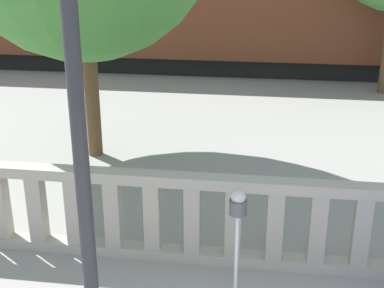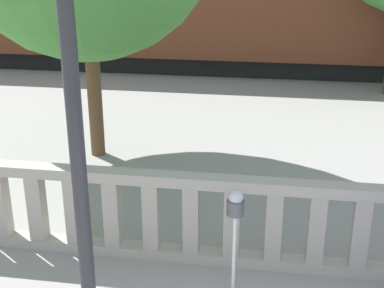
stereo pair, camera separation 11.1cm
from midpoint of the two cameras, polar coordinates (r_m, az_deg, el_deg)
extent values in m
cube|color=#ADA599|center=(7.04, 8.15, -12.23)|extent=(15.47, 0.24, 0.14)
cube|color=#ADA599|center=(6.53, 8.62, -4.44)|extent=(15.47, 0.24, 0.14)
cube|color=#ADA599|center=(7.61, -20.17, -6.16)|extent=(0.20, 0.20, 0.92)
cube|color=#ADA599|center=(7.39, -16.60, -6.55)|extent=(0.20, 0.20, 0.92)
cube|color=#ADA599|center=(7.19, -12.81, -6.93)|extent=(0.20, 0.20, 0.92)
cube|color=#ADA599|center=(7.04, -8.84, -7.30)|extent=(0.20, 0.20, 0.92)
cube|color=#ADA599|center=(6.91, -4.69, -7.65)|extent=(0.20, 0.20, 0.92)
cube|color=#ADA599|center=(6.83, -0.41, -7.97)|extent=(0.20, 0.20, 0.92)
cube|color=#ADA599|center=(6.78, 3.97, -8.25)|extent=(0.20, 0.20, 0.92)
cube|color=#ADA599|center=(6.77, 8.38, -8.48)|extent=(0.20, 0.20, 0.92)
cube|color=#ADA599|center=(6.80, 12.79, -8.66)|extent=(0.20, 0.20, 0.92)
cube|color=#ADA599|center=(6.87, 17.13, -8.79)|extent=(0.20, 0.20, 0.92)
cylinder|color=silver|center=(6.18, 4.23, -11.92)|extent=(0.04, 0.04, 1.10)
cylinder|color=#4C4C51|center=(5.87, 4.39, -6.73)|extent=(0.20, 0.20, 0.17)
sphere|color=#B2B7BC|center=(5.81, 4.42, -5.63)|extent=(0.17, 0.17, 0.17)
cube|color=black|center=(17.31, 5.22, 8.76)|extent=(27.35, 2.09, 0.55)
cube|color=brown|center=(17.05, 5.41, 14.16)|extent=(27.91, 2.61, 2.73)
cube|color=black|center=(26.72, -4.67, 13.06)|extent=(20.03, 2.15, 0.55)
cylinder|color=brown|center=(10.18, -10.94, 5.32)|extent=(0.27, 0.27, 2.45)
camera|label=1|loc=(0.06, -90.43, -0.16)|focal=50.00mm
camera|label=2|loc=(0.06, 89.57, 0.16)|focal=50.00mm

